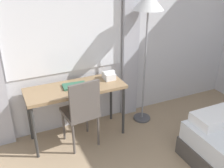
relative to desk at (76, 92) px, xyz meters
name	(u,v)px	position (x,y,z in m)	size (l,w,h in m)	color
wall_back_with_window	(89,31)	(0.33, 0.32, 0.67)	(5.79, 0.13, 2.70)	silver
desk	(76,92)	(0.00, 0.00, 0.00)	(1.25, 0.48, 0.75)	#937551
desk_chair	(82,109)	(0.00, -0.21, -0.14)	(0.44, 0.44, 0.95)	#59514C
standing_lamp	(148,10)	(1.01, 0.00, 0.95)	(0.40, 0.40, 1.85)	#4C4C51
telephone	(109,76)	(0.49, 0.05, 0.12)	(0.16, 0.16, 0.11)	white
book	(75,86)	(0.00, 0.01, 0.08)	(0.31, 0.21, 0.02)	#33664C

